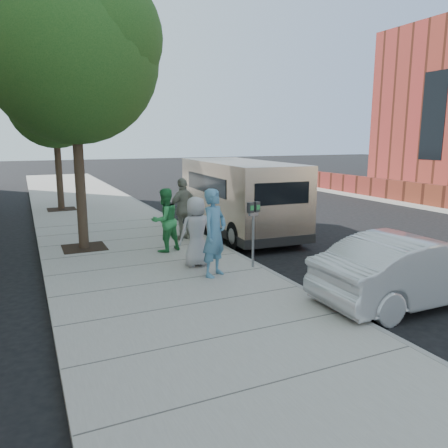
{
  "coord_description": "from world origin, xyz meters",
  "views": [
    {
      "loc": [
        -3.75,
        -10.4,
        3.26
      ],
      "look_at": [
        0.83,
        -0.46,
        1.1
      ],
      "focal_mm": 35.0,
      "sensor_mm": 36.0,
      "label": 1
    }
  ],
  "objects_px": {
    "sedan": "(415,269)",
    "person_green_shirt": "(165,220)",
    "person_striped_polo": "(184,209)",
    "person_gray_shirt": "(196,232)",
    "tree_far": "(55,99)",
    "tree_near": "(73,50)",
    "parking_meter": "(253,220)",
    "van": "(237,195)",
    "person_officer": "(214,233)"
  },
  "relations": [
    {
      "from": "person_green_shirt",
      "to": "person_striped_polo",
      "type": "relative_size",
      "value": 0.92
    },
    {
      "from": "tree_near",
      "to": "parking_meter",
      "type": "distance_m",
      "value": 6.62
    },
    {
      "from": "person_striped_polo",
      "to": "sedan",
      "type": "bearing_deg",
      "value": 89.89
    },
    {
      "from": "sedan",
      "to": "person_striped_polo",
      "type": "bearing_deg",
      "value": 20.66
    },
    {
      "from": "sedan",
      "to": "person_green_shirt",
      "type": "distance_m",
      "value": 6.48
    },
    {
      "from": "person_green_shirt",
      "to": "tree_far",
      "type": "bearing_deg",
      "value": -98.12
    },
    {
      "from": "van",
      "to": "parking_meter",
      "type": "bearing_deg",
      "value": -108.35
    },
    {
      "from": "sedan",
      "to": "person_officer",
      "type": "xyz_separation_m",
      "value": [
        -3.09,
        2.87,
        0.45
      ]
    },
    {
      "from": "person_officer",
      "to": "tree_near",
      "type": "bearing_deg",
      "value": 87.46
    },
    {
      "from": "person_officer",
      "to": "person_green_shirt",
      "type": "bearing_deg",
      "value": 64.88
    },
    {
      "from": "parking_meter",
      "to": "person_officer",
      "type": "height_order",
      "value": "person_officer"
    },
    {
      "from": "van",
      "to": "person_officer",
      "type": "height_order",
      "value": "van"
    },
    {
      "from": "person_striped_polo",
      "to": "tree_near",
      "type": "bearing_deg",
      "value": -24.61
    },
    {
      "from": "person_gray_shirt",
      "to": "tree_far",
      "type": "bearing_deg",
      "value": -82.27
    },
    {
      "from": "person_green_shirt",
      "to": "person_gray_shirt",
      "type": "xyz_separation_m",
      "value": [
        0.27,
        -1.68,
        -0.02
      ]
    },
    {
      "from": "person_green_shirt",
      "to": "person_gray_shirt",
      "type": "height_order",
      "value": "person_green_shirt"
    },
    {
      "from": "person_green_shirt",
      "to": "tree_near",
      "type": "bearing_deg",
      "value": -55.21
    },
    {
      "from": "person_gray_shirt",
      "to": "person_striped_polo",
      "type": "height_order",
      "value": "person_striped_polo"
    },
    {
      "from": "tree_far",
      "to": "parking_meter",
      "type": "bearing_deg",
      "value": -72.95
    },
    {
      "from": "tree_near",
      "to": "person_officer",
      "type": "bearing_deg",
      "value": -59.39
    },
    {
      "from": "parking_meter",
      "to": "van",
      "type": "height_order",
      "value": "van"
    },
    {
      "from": "sedan",
      "to": "person_gray_shirt",
      "type": "xyz_separation_m",
      "value": [
        -3.18,
        3.79,
        0.31
      ]
    },
    {
      "from": "person_gray_shirt",
      "to": "person_green_shirt",
      "type": "bearing_deg",
      "value": -84.92
    },
    {
      "from": "tree_far",
      "to": "person_gray_shirt",
      "type": "height_order",
      "value": "tree_far"
    },
    {
      "from": "parking_meter",
      "to": "person_gray_shirt",
      "type": "distance_m",
      "value": 1.43
    },
    {
      "from": "tree_near",
      "to": "person_green_shirt",
      "type": "relative_size",
      "value": 4.27
    },
    {
      "from": "person_gray_shirt",
      "to": "van",
      "type": "bearing_deg",
      "value": -133.09
    },
    {
      "from": "person_green_shirt",
      "to": "person_officer",
      "type": "bearing_deg",
      "value": 77.47
    },
    {
      "from": "parking_meter",
      "to": "person_green_shirt",
      "type": "bearing_deg",
      "value": 110.36
    },
    {
      "from": "parking_meter",
      "to": "van",
      "type": "relative_size",
      "value": 0.24
    },
    {
      "from": "tree_near",
      "to": "tree_far",
      "type": "xyz_separation_m",
      "value": [
        -0.0,
        7.6,
        -0.66
      ]
    },
    {
      "from": "tree_near",
      "to": "sedan",
      "type": "xyz_separation_m",
      "value": [
        5.44,
        -6.84,
        -4.84
      ]
    },
    {
      "from": "van",
      "to": "person_striped_polo",
      "type": "distance_m",
      "value": 2.41
    },
    {
      "from": "van",
      "to": "person_striped_polo",
      "type": "height_order",
      "value": "van"
    },
    {
      "from": "person_officer",
      "to": "person_green_shirt",
      "type": "height_order",
      "value": "person_officer"
    },
    {
      "from": "sedan",
      "to": "tree_far",
      "type": "bearing_deg",
      "value": 20.67
    },
    {
      "from": "parking_meter",
      "to": "sedan",
      "type": "relative_size",
      "value": 0.38
    },
    {
      "from": "van",
      "to": "person_officer",
      "type": "distance_m",
      "value": 5.4
    },
    {
      "from": "tree_far",
      "to": "sedan",
      "type": "bearing_deg",
      "value": -69.37
    },
    {
      "from": "parking_meter",
      "to": "sedan",
      "type": "bearing_deg",
      "value": -69.77
    },
    {
      "from": "parking_meter",
      "to": "person_officer",
      "type": "distance_m",
      "value": 1.16
    },
    {
      "from": "person_green_shirt",
      "to": "person_striped_polo",
      "type": "distance_m",
      "value": 1.51
    },
    {
      "from": "person_officer",
      "to": "person_striped_polo",
      "type": "xyz_separation_m",
      "value": [
        0.59,
        3.76,
        -0.04
      ]
    },
    {
      "from": "tree_far",
      "to": "van",
      "type": "height_order",
      "value": "tree_far"
    },
    {
      "from": "person_gray_shirt",
      "to": "person_officer",
      "type": "bearing_deg",
      "value": 91.49
    },
    {
      "from": "sedan",
      "to": "parking_meter",
      "type": "bearing_deg",
      "value": 32.29
    },
    {
      "from": "person_green_shirt",
      "to": "van",
      "type": "bearing_deg",
      "value": -169.02
    },
    {
      "from": "person_gray_shirt",
      "to": "person_striped_polo",
      "type": "distance_m",
      "value": 2.93
    },
    {
      "from": "person_green_shirt",
      "to": "person_striped_polo",
      "type": "xyz_separation_m",
      "value": [
        0.96,
        1.17,
        0.08
      ]
    },
    {
      "from": "tree_near",
      "to": "sedan",
      "type": "relative_size",
      "value": 1.76
    }
  ]
}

